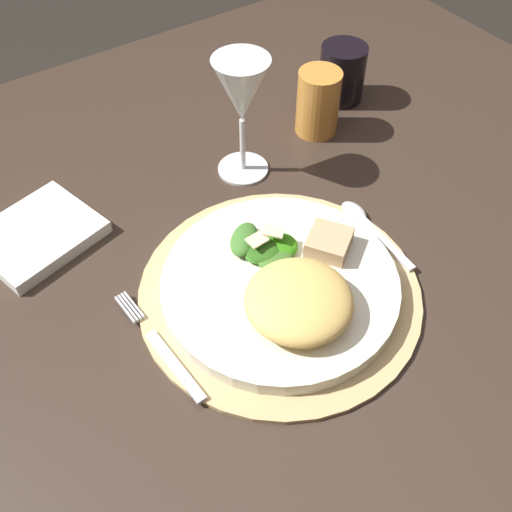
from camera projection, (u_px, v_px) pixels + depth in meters
The scene contains 13 objects.
ground_plane at pixel (220, 480), 1.30m from camera, with size 6.00×6.00×0.00m, color black.
dining_table at pixel (201, 319), 0.85m from camera, with size 1.48×1.04×0.74m.
placemat at pixel (280, 292), 0.71m from camera, with size 0.34×0.34×0.01m, color tan.
dinner_plate at pixel (280, 285), 0.70m from camera, with size 0.28×0.28×0.02m, color silver.
pasta_serving at pixel (299, 301), 0.65m from camera, with size 0.12×0.12×0.04m, color #ECC163.
salad_greens at pixel (264, 248), 0.72m from camera, with size 0.09×0.09×0.03m.
bread_piece at pixel (329, 243), 0.72m from camera, with size 0.05×0.05×0.02m, color tan.
fork at pixel (163, 350), 0.65m from camera, with size 0.02×0.17×0.00m.
spoon at pixel (366, 223), 0.78m from camera, with size 0.02×0.14×0.01m.
napkin at pixel (38, 234), 0.77m from camera, with size 0.14×0.12×0.02m, color white.
wine_glass at pixel (242, 95), 0.77m from camera, with size 0.08×0.08×0.18m.
amber_tumbler at pixel (318, 102), 0.89m from camera, with size 0.06×0.06×0.10m, color #CB8736.
dark_tumbler at pixel (342, 73), 0.95m from camera, with size 0.07×0.07×0.09m, color black.
Camera 1 is at (-0.21, -0.45, 1.30)m, focal length 41.97 mm.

